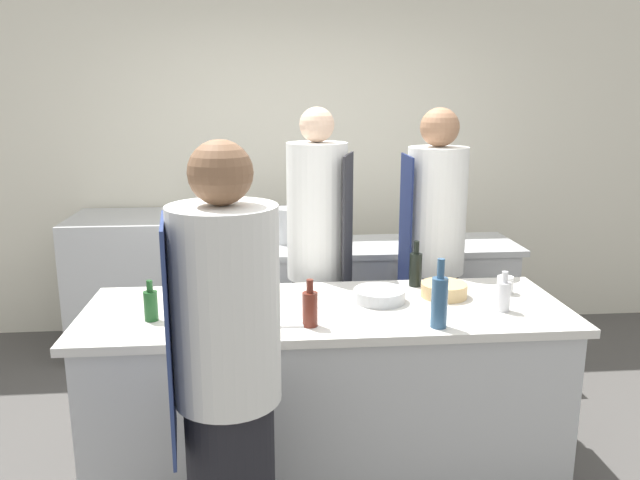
{
  "coord_description": "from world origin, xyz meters",
  "views": [
    {
      "loc": [
        -0.28,
        -2.84,
        1.89
      ],
      "look_at": [
        0.0,
        0.35,
        1.13
      ],
      "focal_mm": 35.0,
      "sensor_mm": 36.0,
      "label": 1
    }
  ],
  "objects_px": {
    "chef_at_stove": "(318,264)",
    "chef_at_pass_far": "(433,258)",
    "oven_range": "(129,283)",
    "bottle_cooking_oil": "(310,308)",
    "bottle_wine": "(504,295)",
    "chef_at_prep_near": "(227,381)",
    "bottle_vinegar": "(439,300)",
    "bottle_olive_oil": "(151,305)",
    "stockpot": "(288,225)",
    "bowl_mixing_large": "(444,290)",
    "bowl_prep_small": "(379,295)",
    "bottle_sauce": "(416,268)",
    "cup": "(505,285)"
  },
  "relations": [
    {
      "from": "chef_at_prep_near",
      "to": "bottle_vinegar",
      "type": "distance_m",
      "value": 1.0
    },
    {
      "from": "bottle_sauce",
      "to": "bowl_prep_small",
      "type": "height_order",
      "value": "bottle_sauce"
    },
    {
      "from": "oven_range",
      "to": "cup",
      "type": "height_order",
      "value": "oven_range"
    },
    {
      "from": "bowl_mixing_large",
      "to": "chef_at_prep_near",
      "type": "bearing_deg",
      "value": -141.45
    },
    {
      "from": "bowl_prep_small",
      "to": "bottle_cooking_oil",
      "type": "bearing_deg",
      "value": -140.46
    },
    {
      "from": "oven_range",
      "to": "chef_at_stove",
      "type": "xyz_separation_m",
      "value": [
        1.33,
        -1.04,
        0.41
      ]
    },
    {
      "from": "chef_at_prep_near",
      "to": "bottle_cooking_oil",
      "type": "xyz_separation_m",
      "value": [
        0.34,
        0.48,
        0.1
      ]
    },
    {
      "from": "oven_range",
      "to": "bottle_cooking_oil",
      "type": "bearing_deg",
      "value": -58.17
    },
    {
      "from": "oven_range",
      "to": "bowl_mixing_large",
      "type": "relative_size",
      "value": 4.36
    },
    {
      "from": "oven_range",
      "to": "bowl_prep_small",
      "type": "relative_size",
      "value": 4.0
    },
    {
      "from": "bowl_prep_small",
      "to": "chef_at_pass_far",
      "type": "bearing_deg",
      "value": 55.92
    },
    {
      "from": "bottle_olive_oil",
      "to": "bowl_prep_small",
      "type": "xyz_separation_m",
      "value": [
        1.08,
        0.17,
        -0.04
      ]
    },
    {
      "from": "bottle_olive_oil",
      "to": "stockpot",
      "type": "bearing_deg",
      "value": 65.36
    },
    {
      "from": "bottle_wine",
      "to": "bottle_sauce",
      "type": "bearing_deg",
      "value": 127.23
    },
    {
      "from": "bottle_olive_oil",
      "to": "bottle_wine",
      "type": "bearing_deg",
      "value": -0.58
    },
    {
      "from": "bowl_prep_small",
      "to": "oven_range",
      "type": "bearing_deg",
      "value": 133.67
    },
    {
      "from": "chef_at_pass_far",
      "to": "cup",
      "type": "bearing_deg",
      "value": -158.67
    },
    {
      "from": "chef_at_prep_near",
      "to": "chef_at_pass_far",
      "type": "xyz_separation_m",
      "value": [
        1.16,
        1.46,
        0.05
      ]
    },
    {
      "from": "bottle_olive_oil",
      "to": "bowl_prep_small",
      "type": "relative_size",
      "value": 0.74
    },
    {
      "from": "chef_at_stove",
      "to": "chef_at_pass_far",
      "type": "relative_size",
      "value": 1.0
    },
    {
      "from": "chef_at_stove",
      "to": "oven_range",
      "type": "bearing_deg",
      "value": -112.19
    },
    {
      "from": "cup",
      "to": "chef_at_stove",
      "type": "bearing_deg",
      "value": 149.86
    },
    {
      "from": "oven_range",
      "to": "chef_at_prep_near",
      "type": "distance_m",
      "value": 2.62
    },
    {
      "from": "bottle_vinegar",
      "to": "bowl_mixing_large",
      "type": "relative_size",
      "value": 1.34
    },
    {
      "from": "bowl_mixing_large",
      "to": "bottle_vinegar",
      "type": "bearing_deg",
      "value": -109.12
    },
    {
      "from": "cup",
      "to": "stockpot",
      "type": "height_order",
      "value": "stockpot"
    },
    {
      "from": "chef_at_prep_near",
      "to": "bottle_cooking_oil",
      "type": "distance_m",
      "value": 0.6
    },
    {
      "from": "chef_at_prep_near",
      "to": "stockpot",
      "type": "xyz_separation_m",
      "value": [
        0.31,
        2.1,
        0.14
      ]
    },
    {
      "from": "chef_at_stove",
      "to": "cup",
      "type": "xyz_separation_m",
      "value": [
        0.92,
        -0.54,
        0.01
      ]
    },
    {
      "from": "chef_at_stove",
      "to": "bottle_cooking_oil",
      "type": "height_order",
      "value": "chef_at_stove"
    },
    {
      "from": "chef_at_prep_near",
      "to": "bottle_vinegar",
      "type": "relative_size",
      "value": 5.59
    },
    {
      "from": "chef_at_stove",
      "to": "chef_at_pass_far",
      "type": "bearing_deg",
      "value": 110.98
    },
    {
      "from": "oven_range",
      "to": "bottle_cooking_oil",
      "type": "relative_size",
      "value": 4.73
    },
    {
      "from": "bottle_olive_oil",
      "to": "bottle_cooking_oil",
      "type": "height_order",
      "value": "bottle_cooking_oil"
    },
    {
      "from": "chef_at_pass_far",
      "to": "oven_range",
      "type": "bearing_deg",
      "value": 65.89
    },
    {
      "from": "bottle_wine",
      "to": "chef_at_stove",
      "type": "bearing_deg",
      "value": 135.6
    },
    {
      "from": "oven_range",
      "to": "chef_at_prep_near",
      "type": "relative_size",
      "value": 0.58
    },
    {
      "from": "oven_range",
      "to": "stockpot",
      "type": "xyz_separation_m",
      "value": [
        1.18,
        -0.34,
        0.5
      ]
    },
    {
      "from": "bowl_mixing_large",
      "to": "bowl_prep_small",
      "type": "distance_m",
      "value": 0.34
    },
    {
      "from": "bottle_vinegar",
      "to": "stockpot",
      "type": "relative_size",
      "value": 1.29
    },
    {
      "from": "chef_at_stove",
      "to": "bowl_prep_small",
      "type": "distance_m",
      "value": 0.66
    },
    {
      "from": "chef_at_pass_far",
      "to": "bottle_wine",
      "type": "bearing_deg",
      "value": -171.48
    },
    {
      "from": "chef_at_pass_far",
      "to": "cup",
      "type": "height_order",
      "value": "chef_at_pass_far"
    },
    {
      "from": "bottle_cooking_oil",
      "to": "stockpot",
      "type": "height_order",
      "value": "stockpot"
    },
    {
      "from": "bottle_wine",
      "to": "chef_at_prep_near",
      "type": "bearing_deg",
      "value": -154.55
    },
    {
      "from": "bowl_mixing_large",
      "to": "stockpot",
      "type": "relative_size",
      "value": 0.97
    },
    {
      "from": "oven_range",
      "to": "chef_at_stove",
      "type": "distance_m",
      "value": 1.74
    },
    {
      "from": "bottle_vinegar",
      "to": "bottle_sauce",
      "type": "bearing_deg",
      "value": 86.16
    },
    {
      "from": "bottle_vinegar",
      "to": "bowl_prep_small",
      "type": "height_order",
      "value": "bottle_vinegar"
    },
    {
      "from": "bowl_prep_small",
      "to": "stockpot",
      "type": "relative_size",
      "value": 1.05
    }
  ]
}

